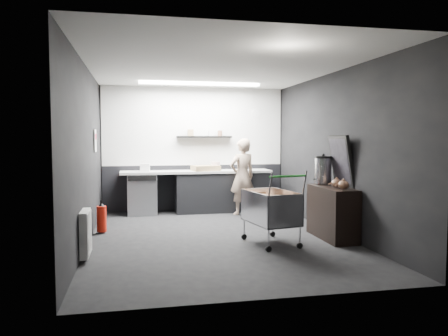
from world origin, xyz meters
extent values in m
plane|color=black|center=(0.00, 0.00, 0.00)|extent=(5.50, 5.50, 0.00)
plane|color=silver|center=(0.00, 0.00, 2.70)|extent=(5.50, 5.50, 0.00)
plane|color=black|center=(0.00, 2.75, 1.35)|extent=(5.50, 0.00, 5.50)
plane|color=black|center=(0.00, -2.75, 1.35)|extent=(5.50, 0.00, 5.50)
plane|color=black|center=(-2.00, 0.00, 1.35)|extent=(0.00, 5.50, 5.50)
plane|color=black|center=(2.00, 0.00, 1.35)|extent=(0.00, 5.50, 5.50)
cube|color=silver|center=(0.00, 2.73, 1.85)|extent=(3.95, 0.02, 1.70)
cube|color=black|center=(0.00, 2.73, 0.50)|extent=(3.95, 0.02, 1.00)
cube|color=black|center=(0.20, 2.62, 1.62)|extent=(1.20, 0.22, 0.04)
cylinder|color=white|center=(1.40, 2.72, 2.15)|extent=(0.20, 0.03, 0.20)
cube|color=silver|center=(-1.98, 1.30, 1.55)|extent=(0.02, 0.30, 0.40)
cube|color=red|center=(-1.98, 1.30, 1.62)|extent=(0.02, 0.22, 0.10)
cube|color=white|center=(-1.94, -0.90, 0.35)|extent=(0.10, 0.50, 0.60)
cube|color=white|center=(0.00, 1.85, 2.67)|extent=(2.40, 0.20, 0.04)
cube|color=black|center=(0.55, 2.42, 0.42)|extent=(2.00, 0.56, 0.85)
cube|color=beige|center=(0.00, 2.42, 0.88)|extent=(3.20, 0.60, 0.05)
cube|color=#9EA0A5|center=(-1.15, 2.42, 0.42)|extent=(0.60, 0.58, 0.85)
cube|color=black|center=(-1.15, 2.12, 0.78)|extent=(0.56, 0.02, 0.10)
imported|color=beige|center=(0.90, 1.97, 0.79)|extent=(0.66, 0.53, 1.59)
cube|color=silver|center=(0.71, -0.58, 0.33)|extent=(0.74, 1.00, 0.02)
cube|color=silver|center=(0.43, -0.58, 0.56)|extent=(0.18, 0.90, 0.48)
cube|color=silver|center=(0.99, -0.58, 0.56)|extent=(0.18, 0.90, 0.48)
cube|color=silver|center=(0.71, -1.02, 0.56)|extent=(0.58, 0.13, 0.48)
cube|color=silver|center=(0.71, -0.13, 0.56)|extent=(0.58, 0.13, 0.48)
cylinder|color=silver|center=(0.46, -0.99, 0.18)|extent=(0.02, 0.02, 0.32)
cylinder|color=silver|center=(0.96, -0.99, 0.18)|extent=(0.02, 0.02, 0.32)
cylinder|color=silver|center=(0.46, -0.16, 0.18)|extent=(0.02, 0.02, 0.32)
cylinder|color=silver|center=(0.96, -0.16, 0.18)|extent=(0.02, 0.02, 0.32)
cylinder|color=green|center=(0.71, -1.08, 1.07)|extent=(0.58, 0.14, 0.03)
cube|color=brown|center=(0.58, -0.47, 0.54)|extent=(0.31, 0.36, 0.41)
cube|color=brown|center=(0.86, -0.71, 0.52)|extent=(0.28, 0.34, 0.36)
cylinder|color=black|center=(0.46, -0.99, 0.04)|extent=(0.09, 0.04, 0.09)
cylinder|color=black|center=(0.46, -0.16, 0.04)|extent=(0.09, 0.04, 0.09)
cylinder|color=black|center=(0.96, -0.99, 0.04)|extent=(0.09, 0.04, 0.09)
cylinder|color=black|center=(0.96, -0.16, 0.04)|extent=(0.09, 0.04, 0.09)
cube|color=black|center=(1.77, -0.43, 0.41)|extent=(0.41, 1.10, 0.82)
cylinder|color=silver|center=(1.77, -0.06, 1.05)|extent=(0.27, 0.27, 0.42)
cylinder|color=black|center=(1.77, -0.06, 1.28)|extent=(0.27, 0.27, 0.04)
sphere|color=black|center=(1.77, -0.06, 1.32)|extent=(0.05, 0.05, 0.05)
ellipsoid|color=brown|center=(1.77, -0.57, 0.90)|extent=(0.16, 0.16, 0.13)
ellipsoid|color=brown|center=(1.77, -0.79, 0.90)|extent=(0.16, 0.16, 0.13)
cube|color=black|center=(1.94, -0.38, 1.24)|extent=(0.19, 0.64, 0.82)
cube|color=black|center=(1.92, -0.38, 1.24)|extent=(0.13, 0.55, 0.70)
cylinder|color=red|center=(-1.85, 0.70, 0.24)|extent=(0.16, 0.16, 0.43)
cone|color=black|center=(-1.85, 0.70, 0.48)|extent=(0.11, 0.11, 0.06)
cylinder|color=black|center=(-1.85, 0.70, 0.53)|extent=(0.03, 0.03, 0.06)
cube|color=olive|center=(0.19, 2.37, 0.95)|extent=(0.61, 0.51, 0.11)
cylinder|color=beige|center=(0.42, 2.42, 0.99)|extent=(0.19, 0.19, 0.19)
cube|color=white|center=(-1.09, 2.37, 0.98)|extent=(0.20, 0.17, 0.17)
camera|label=1|loc=(-1.28, -6.81, 1.60)|focal=35.00mm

